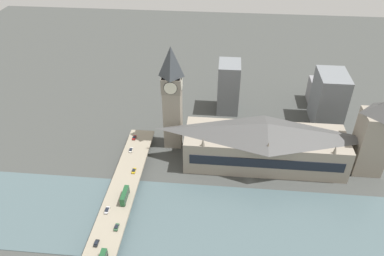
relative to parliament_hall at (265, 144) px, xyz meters
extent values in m
plane|color=#424442|center=(-17.64, 8.00, -14.01)|extent=(600.00, 600.00, 0.00)
cube|color=#4C6066|center=(-49.72, 8.00, -13.86)|extent=(52.16, 360.00, 0.30)
cube|color=gray|center=(0.05, 0.00, -3.69)|extent=(29.39, 93.44, 20.65)
cube|color=black|center=(-14.79, 0.00, -2.66)|extent=(0.40, 85.96, 6.19)
pyramid|color=#4C4C4C|center=(0.05, 0.00, 10.43)|extent=(28.80, 91.57, 7.59)
cone|color=gray|center=(-13.64, -35.51, 9.14)|extent=(2.20, 2.20, 5.00)
cone|color=gray|center=(-13.64, 0.00, 9.14)|extent=(2.20, 2.20, 5.00)
cone|color=gray|center=(-13.64, 35.51, 9.14)|extent=(2.20, 2.20, 5.00)
cube|color=gray|center=(13.68, 56.08, 10.24)|extent=(10.72, 10.72, 48.49)
cube|color=gray|center=(13.68, 56.08, 29.66)|extent=(11.36, 11.36, 9.64)
cylinder|color=black|center=(8.14, 56.08, 29.66)|extent=(0.50, 8.04, 8.04)
cylinder|color=silver|center=(8.03, 56.08, 29.66)|extent=(0.62, 7.45, 7.45)
cylinder|color=black|center=(19.21, 56.08, 29.66)|extent=(0.50, 8.04, 8.04)
cylinder|color=silver|center=(19.32, 56.08, 29.66)|extent=(0.62, 7.45, 7.45)
cylinder|color=black|center=(13.68, 50.54, 29.66)|extent=(8.04, 0.50, 8.04)
cylinder|color=silver|center=(13.68, 50.43, 29.66)|extent=(7.45, 0.62, 7.45)
cylinder|color=black|center=(13.68, 61.61, 29.66)|extent=(8.04, 0.50, 8.04)
cylinder|color=silver|center=(13.68, 61.72, 29.66)|extent=(7.45, 0.62, 7.45)
pyramid|color=#383D42|center=(13.68, 56.08, 43.62)|extent=(10.93, 10.93, 18.27)
cube|color=gray|center=(0.05, -58.83, 5.26)|extent=(16.23, 16.23, 38.54)
pyramid|color=#4C4C4C|center=(0.05, -58.83, 28.18)|extent=(16.23, 16.23, 7.31)
cube|color=gray|center=(-49.72, 77.05, -11.87)|extent=(3.00, 12.95, 4.28)
cube|color=gray|center=(-2.01, 77.05, -11.87)|extent=(3.00, 12.95, 4.28)
cube|color=gray|center=(-49.72, 77.05, -9.13)|extent=(136.31, 15.23, 1.20)
cylinder|color=black|center=(-78.23, 73.06, -7.96)|extent=(1.14, 0.28, 1.14)
cylinder|color=black|center=(-78.23, 75.34, -7.96)|extent=(1.14, 0.28, 1.14)
cube|color=#235B33|center=(-43.40, 73.69, -7.11)|extent=(11.06, 2.41, 2.04)
cube|color=black|center=(-43.40, 73.69, -6.70)|extent=(9.96, 2.47, 0.90)
cube|color=#235B33|center=(-43.40, 73.69, -4.89)|extent=(10.84, 2.41, 2.40)
cube|color=black|center=(-43.40, 73.69, -4.77)|extent=(9.96, 2.47, 1.15)
cube|color=#1E4E2B|center=(-43.40, 73.69, -3.61)|extent=(10.73, 2.29, 0.16)
cylinder|color=black|center=(-38.68, 72.59, -8.03)|extent=(1.01, 0.28, 1.01)
cylinder|color=black|center=(-38.68, 74.78, -8.03)|extent=(1.01, 0.28, 1.01)
cylinder|color=black|center=(-48.03, 72.59, -8.03)|extent=(1.01, 0.28, 1.01)
cylinder|color=black|center=(-48.03, 74.78, -8.03)|extent=(1.01, 0.28, 1.01)
cube|color=silver|center=(-52.29, 80.74, -7.97)|extent=(4.79, 1.80, 0.65)
cube|color=black|center=(-52.43, 80.74, -7.36)|extent=(2.49, 1.62, 0.58)
cylinder|color=black|center=(-50.36, 79.93, -8.21)|extent=(0.65, 0.22, 0.65)
cylinder|color=black|center=(-50.36, 81.55, -8.21)|extent=(0.65, 0.22, 0.65)
cylinder|color=black|center=(-54.23, 79.93, -8.21)|extent=(0.65, 0.22, 0.65)
cylinder|color=black|center=(-54.23, 81.55, -8.21)|extent=(0.65, 0.22, 0.65)
cube|color=black|center=(-72.30, 79.99, -8.02)|extent=(3.97, 1.79, 0.59)
cube|color=black|center=(-72.42, 79.99, -7.50)|extent=(2.06, 1.61, 0.44)
cylinder|color=black|center=(-70.75, 79.19, -8.22)|extent=(0.62, 0.22, 0.62)
cylinder|color=black|center=(-70.75, 80.80, -8.22)|extent=(0.62, 0.22, 0.62)
cylinder|color=black|center=(-73.85, 79.19, -8.22)|extent=(0.62, 0.22, 0.62)
cylinder|color=black|center=(-73.85, 80.80, -8.22)|extent=(0.62, 0.22, 0.62)
cube|color=gold|center=(-21.85, 73.91, -7.96)|extent=(4.45, 1.85, 0.65)
cube|color=black|center=(-21.98, 73.91, -7.40)|extent=(2.31, 1.67, 0.48)
cylinder|color=black|center=(-20.10, 73.08, -8.20)|extent=(0.67, 0.22, 0.67)
cylinder|color=black|center=(-20.10, 74.75, -8.20)|extent=(0.67, 0.22, 0.67)
cylinder|color=black|center=(-23.60, 73.08, -8.20)|extent=(0.67, 0.22, 0.67)
cylinder|color=black|center=(-23.60, 74.75, -8.20)|extent=(0.67, 0.22, 0.67)
cube|color=maroon|center=(9.12, 80.67, -7.95)|extent=(4.55, 1.88, 0.71)
cube|color=black|center=(8.98, 80.67, -7.35)|extent=(2.37, 1.69, 0.48)
cylinder|color=black|center=(10.95, 79.82, -8.22)|extent=(0.63, 0.22, 0.63)
cylinder|color=black|center=(10.95, 81.52, -8.22)|extent=(0.63, 0.22, 0.63)
cylinder|color=black|center=(7.28, 79.82, -8.22)|extent=(0.63, 0.22, 0.63)
cylinder|color=black|center=(7.28, 81.52, -8.22)|extent=(0.63, 0.22, 0.63)
cube|color=#2D5638|center=(-62.42, 73.18, -7.92)|extent=(4.29, 1.76, 0.71)
cube|color=black|center=(-62.55, 73.18, -7.32)|extent=(2.23, 1.59, 0.50)
cylinder|color=black|center=(-60.78, 72.39, -8.18)|extent=(0.71, 0.22, 0.71)
cylinder|color=black|center=(-60.78, 73.97, -8.18)|extent=(0.71, 0.22, 0.71)
cylinder|color=black|center=(-64.07, 72.39, -8.18)|extent=(0.71, 0.22, 0.71)
cylinder|color=black|center=(-64.07, 73.97, -8.18)|extent=(0.71, 0.22, 0.71)
cube|color=silver|center=(-3.41, 79.94, -8.01)|extent=(4.64, 1.79, 0.58)
cube|color=black|center=(-3.55, 79.94, -7.46)|extent=(2.41, 1.61, 0.52)
cylinder|color=black|center=(-1.55, 79.13, -8.21)|extent=(0.65, 0.22, 0.65)
cylinder|color=black|center=(-1.55, 80.74, -8.21)|extent=(0.65, 0.22, 0.65)
cylinder|color=black|center=(-5.28, 79.13, -8.21)|extent=(0.65, 0.22, 0.65)
cylinder|color=black|center=(-5.28, 80.74, -8.21)|extent=(0.65, 0.22, 0.65)
cube|color=slate|center=(59.01, 22.40, 4.41)|extent=(20.54, 15.16, 36.85)
cube|color=gray|center=(74.30, -46.54, -5.08)|extent=(20.18, 16.92, 17.86)
cube|color=slate|center=(49.39, -45.50, 4.26)|extent=(26.78, 19.07, 36.55)
camera|label=1|loc=(-177.29, 25.93, 133.39)|focal=35.00mm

